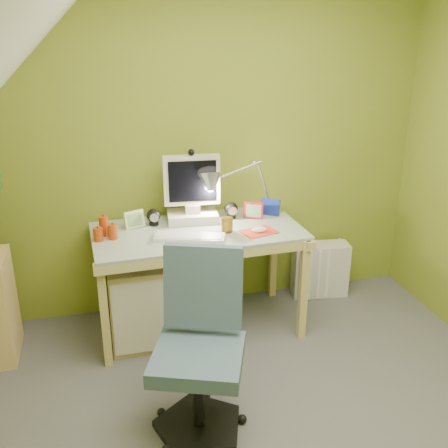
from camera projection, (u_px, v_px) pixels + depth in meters
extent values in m
cube|color=olive|center=(203.00, 147.00, 3.65)|extent=(3.20, 0.01, 2.40)
cube|color=white|center=(7.00, 76.00, 1.74)|extent=(1.10, 3.20, 1.10)
cube|color=white|center=(190.00, 237.00, 3.31)|extent=(0.46, 0.27, 0.02)
cube|color=red|center=(259.00, 232.00, 3.42)|extent=(0.26, 0.21, 0.01)
ellipsoid|color=white|center=(259.00, 230.00, 3.41)|extent=(0.10, 0.06, 0.03)
cylinder|color=#865C13|center=(227.00, 225.00, 3.41)|extent=(0.08, 0.08, 0.10)
cube|color=#B51324|center=(253.00, 210.00, 3.64)|extent=(0.13, 0.07, 0.12)
cube|color=navy|center=(270.00, 207.00, 3.71)|extent=(0.12, 0.10, 0.12)
cube|color=beige|center=(134.00, 219.00, 3.47)|extent=(0.13, 0.07, 0.12)
cube|color=silver|center=(320.00, 269.00, 4.09)|extent=(0.45, 0.23, 0.43)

